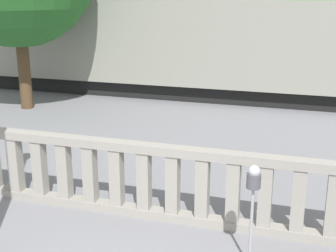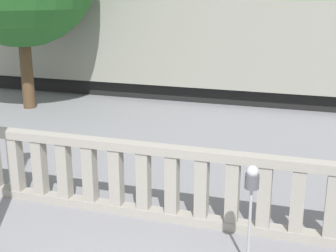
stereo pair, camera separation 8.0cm
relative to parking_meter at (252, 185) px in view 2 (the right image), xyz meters
name	(u,v)px [view 2 (the right image)]	position (x,y,z in m)	size (l,w,h in m)	color
balustrade	(187,186)	(-1.14, 0.97, -0.57)	(16.78, 0.24, 1.26)	gray
parking_meter	(252,185)	(0.00, 0.00, 0.00)	(0.19, 0.19, 1.47)	#99999E
train_near	(210,46)	(-2.90, 10.13, 0.55)	(19.35, 2.79, 3.90)	black
train_far	(264,14)	(-2.79, 24.86, 0.89)	(22.77, 2.91, 4.59)	black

